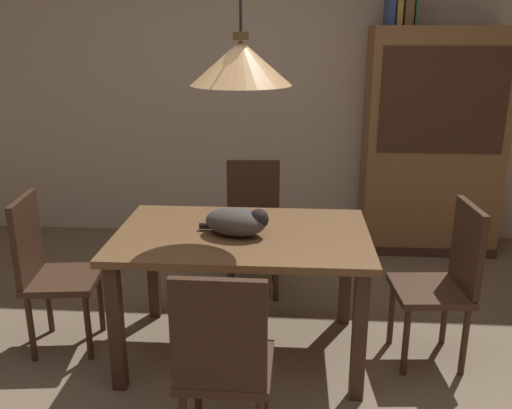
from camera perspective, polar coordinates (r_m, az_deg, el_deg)
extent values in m
cube|color=beige|center=(4.93, 2.02, 13.32)|extent=(6.40, 0.10, 2.90)
cube|color=brown|center=(3.06, -1.42, -3.25)|extent=(1.40, 0.90, 0.04)
cube|color=#472D1E|center=(3.00, -14.25, -12.25)|extent=(0.07, 0.07, 0.71)
cube|color=#472D1E|center=(2.88, 10.60, -13.27)|extent=(0.07, 0.07, 0.71)
cube|color=#472D1E|center=(3.66, -10.56, -6.27)|extent=(0.07, 0.07, 0.71)
cube|color=#472D1E|center=(3.57, 9.25, -6.85)|extent=(0.07, 0.07, 0.71)
cube|color=#472D1E|center=(3.43, -19.26, -7.32)|extent=(0.44, 0.44, 0.04)
cube|color=#40291B|center=(3.39, -22.61, -3.25)|extent=(0.08, 0.38, 0.48)
cylinder|color=#472D1E|center=(3.35, -16.94, -12.02)|extent=(0.04, 0.04, 0.41)
cylinder|color=#472D1E|center=(3.63, -15.75, -9.54)|extent=(0.04, 0.04, 0.41)
cylinder|color=#472D1E|center=(3.45, -22.21, -11.77)|extent=(0.04, 0.04, 0.41)
cylinder|color=#472D1E|center=(3.71, -20.63, -9.39)|extent=(0.04, 0.04, 0.41)
cube|color=#472D1E|center=(3.91, -0.30, -3.19)|extent=(0.43, 0.43, 0.04)
cube|color=#40291B|center=(4.00, -0.29, 1.22)|extent=(0.38, 0.06, 0.48)
cylinder|color=#472D1E|center=(3.86, -2.71, -7.15)|extent=(0.04, 0.04, 0.41)
cylinder|color=#472D1E|center=(3.85, 2.08, -7.16)|extent=(0.04, 0.04, 0.41)
cylinder|color=#472D1E|center=(4.15, -2.50, -5.30)|extent=(0.04, 0.04, 0.41)
cylinder|color=#472D1E|center=(4.15, 1.94, -5.31)|extent=(0.04, 0.04, 0.41)
cube|color=#472D1E|center=(2.49, -3.13, -16.36)|extent=(0.41, 0.41, 0.04)
cube|color=#40291B|center=(2.20, -3.88, -13.35)|extent=(0.38, 0.04, 0.48)
cylinder|color=#472D1E|center=(2.74, 0.93, -18.57)|extent=(0.04, 0.04, 0.41)
cylinder|color=#472D1E|center=(2.77, -6.04, -18.16)|extent=(0.04, 0.04, 0.41)
cube|color=#472D1E|center=(3.26, 17.53, -8.48)|extent=(0.43, 0.43, 0.04)
cube|color=#40291B|center=(3.22, 21.01, -4.15)|extent=(0.06, 0.38, 0.48)
cylinder|color=#472D1E|center=(3.46, 13.82, -10.80)|extent=(0.04, 0.04, 0.41)
cylinder|color=#472D1E|center=(3.19, 15.20, -13.50)|extent=(0.04, 0.04, 0.41)
cylinder|color=#472D1E|center=(3.55, 18.92, -10.51)|extent=(0.04, 0.04, 0.41)
cylinder|color=#472D1E|center=(3.29, 20.73, -13.08)|extent=(0.04, 0.04, 0.41)
ellipsoid|color=#4C4742|center=(3.00, -2.14, -1.79)|extent=(0.39, 0.30, 0.15)
sphere|color=black|center=(2.96, 0.27, -1.51)|extent=(0.11, 0.11, 0.11)
cylinder|color=black|center=(3.08, -4.21, -2.24)|extent=(0.18, 0.04, 0.04)
cone|color=#E0A86B|center=(2.86, -1.56, 14.41)|extent=(0.52, 0.52, 0.22)
cylinder|color=#513D23|center=(2.86, -1.58, 17.01)|extent=(0.08, 0.08, 0.04)
cube|color=olive|center=(4.81, 17.73, 6.06)|extent=(1.10, 0.44, 1.85)
cube|color=#472D1E|center=(4.54, 18.81, 10.06)|extent=(0.97, 0.01, 0.81)
cube|color=#472D1E|center=(5.05, 16.80, -3.81)|extent=(1.12, 0.45, 0.08)
cube|color=#384C93|center=(4.64, 13.64, 19.02)|extent=(0.06, 0.24, 0.24)
cube|color=gold|center=(4.65, 14.45, 18.59)|extent=(0.04, 0.20, 0.18)
cube|color=brown|center=(4.66, 15.35, 18.76)|extent=(0.06, 0.24, 0.22)
cube|color=#427A4C|center=(4.68, 16.14, 18.94)|extent=(0.03, 0.20, 0.26)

